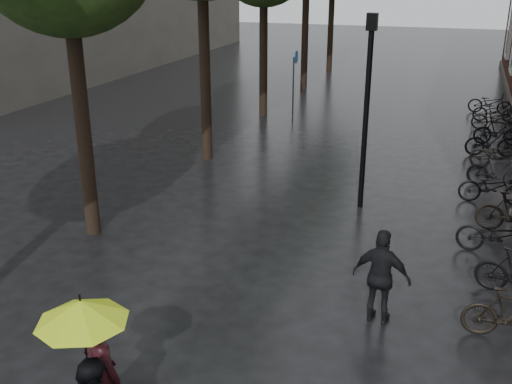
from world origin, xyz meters
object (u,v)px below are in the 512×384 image
at_px(pedestrian_walking, 381,277).
at_px(parked_bicycles, 498,158).
at_px(lamp_post, 367,94).
at_px(person_burgundy, 102,376).

bearing_deg(pedestrian_walking, parked_bicycles, -95.66).
relative_size(pedestrian_walking, lamp_post, 0.36).
bearing_deg(person_burgundy, parked_bicycles, -92.90).
relative_size(parked_bicycles, lamp_post, 3.73).
bearing_deg(parked_bicycles, lamp_post, -130.71).
height_order(person_burgundy, lamp_post, lamp_post).
xyz_separation_m(person_burgundy, parked_bicycles, (5.06, 12.58, -0.39)).
relative_size(person_burgundy, lamp_post, 0.36).
xyz_separation_m(pedestrian_walking, lamp_post, (-1.16, 5.04, 1.99)).
relative_size(pedestrian_walking, parked_bicycles, 0.10).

